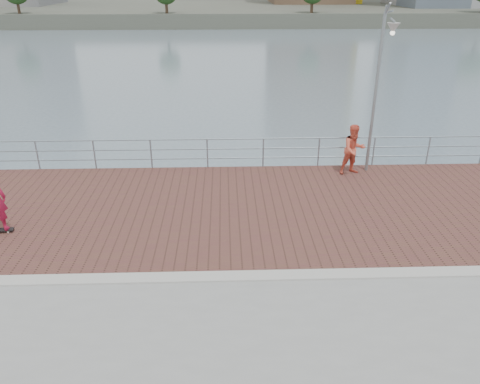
{
  "coord_description": "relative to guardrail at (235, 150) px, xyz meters",
  "views": [
    {
      "loc": [
        -0.38,
        -9.17,
        6.5
      ],
      "look_at": [
        0.0,
        2.0,
        1.3
      ],
      "focal_mm": 35.0,
      "sensor_mm": 36.0,
      "label": 1
    }
  ],
  "objects": [
    {
      "name": "water",
      "position": [
        -0.0,
        -7.0,
        -2.69
      ],
      "size": [
        400.0,
        400.0,
        0.0
      ],
      "primitive_type": "plane",
      "color": "slate",
      "rests_on": "ground"
    },
    {
      "name": "brick_lane",
      "position": [
        -0.0,
        -3.4,
        -0.68
      ],
      "size": [
        40.0,
        6.8,
        0.02
      ],
      "primitive_type": "cube",
      "color": "brown",
      "rests_on": "seawall"
    },
    {
      "name": "curb",
      "position": [
        -0.0,
        -7.0,
        -0.66
      ],
      "size": [
        40.0,
        0.4,
        0.06
      ],
      "primitive_type": "cube",
      "color": "#B7B5AD",
      "rests_on": "seawall"
    },
    {
      "name": "far_shore",
      "position": [
        -0.0,
        115.5,
        -1.44
      ],
      "size": [
        320.0,
        95.0,
        2.5
      ],
      "primitive_type": "cube",
      "color": "#4C5142",
      "rests_on": "ground"
    },
    {
      "name": "guardrail",
      "position": [
        0.0,
        0.0,
        0.0
      ],
      "size": [
        39.06,
        0.06,
        1.13
      ],
      "color": "#8C9EA8",
      "rests_on": "brick_lane"
    },
    {
      "name": "street_lamp",
      "position": [
        4.77,
        -0.9,
        3.2
      ],
      "size": [
        0.4,
        1.16,
        5.47
      ],
      "color": "gray",
      "rests_on": "brick_lane"
    },
    {
      "name": "skateboard",
      "position": [
        -6.65,
        -4.66,
        -0.61
      ],
      "size": [
        0.74,
        0.26,
        0.08
      ],
      "rotation": [
        0.0,
        0.0,
        0.1
      ],
      "color": "black",
      "rests_on": "brick_lane"
    },
    {
      "name": "bystander",
      "position": [
        4.15,
        -0.77,
        0.23
      ],
      "size": [
        1.01,
        0.88,
        1.79
      ],
      "primitive_type": "imported",
      "rotation": [
        0.0,
        0.0,
        0.25
      ],
      "color": "#E85D44",
      "rests_on": "brick_lane"
    }
  ]
}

